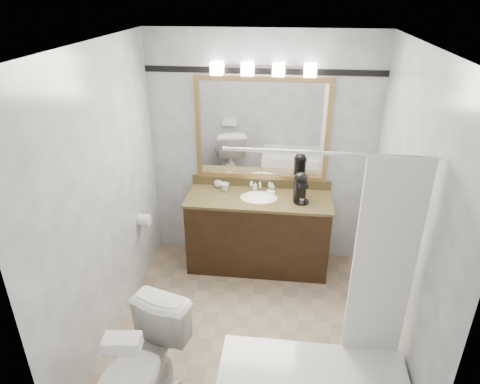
{
  "coord_description": "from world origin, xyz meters",
  "views": [
    {
      "loc": [
        0.28,
        -2.99,
        2.86
      ],
      "look_at": [
        -0.12,
        0.35,
        1.23
      ],
      "focal_mm": 32.0,
      "sensor_mm": 36.0,
      "label": 1
    }
  ],
  "objects": [
    {
      "name": "room",
      "position": [
        0.0,
        0.0,
        1.25
      ],
      "size": [
        2.42,
        2.62,
        2.52
      ],
      "color": "gray",
      "rests_on": "ground"
    },
    {
      "name": "vanity",
      "position": [
        0.0,
        1.02,
        0.44
      ],
      "size": [
        1.53,
        0.58,
        0.97
      ],
      "color": "black",
      "rests_on": "ground"
    },
    {
      "name": "mirror",
      "position": [
        0.0,
        1.28,
        1.5
      ],
      "size": [
        1.4,
        0.04,
        1.1
      ],
      "color": "#A77F4B",
      "rests_on": "room"
    },
    {
      "name": "vanity_light_bar",
      "position": [
        0.0,
        1.23,
        2.13
      ],
      "size": [
        1.02,
        0.14,
        0.12
      ],
      "color": "silver",
      "rests_on": "room"
    },
    {
      "name": "accent_stripe",
      "position": [
        0.0,
        1.29,
        2.1
      ],
      "size": [
        2.4,
        0.01,
        0.06
      ],
      "primitive_type": "cube",
      "color": "black",
      "rests_on": "room"
    },
    {
      "name": "tp_roll",
      "position": [
        -1.14,
        0.66,
        0.7
      ],
      "size": [
        0.11,
        0.12,
        0.12
      ],
      "primitive_type": "cylinder",
      "rotation": [
        0.0,
        1.57,
        0.0
      ],
      "color": "white",
      "rests_on": "room"
    },
    {
      "name": "toilet",
      "position": [
        -0.68,
        -0.92,
        0.41
      ],
      "size": [
        0.66,
        0.89,
        0.81
      ],
      "primitive_type": "imported",
      "rotation": [
        0.0,
        0.0,
        -0.29
      ],
      "color": "white",
      "rests_on": "ground"
    },
    {
      "name": "tissue_box",
      "position": [
        -0.68,
        -1.12,
        0.86
      ],
      "size": [
        0.24,
        0.15,
        0.09
      ],
      "primitive_type": "cube",
      "rotation": [
        0.0,
        0.0,
        0.12
      ],
      "color": "white",
      "rests_on": "toilet"
    },
    {
      "name": "coffee_maker",
      "position": [
        0.43,
        1.0,
        1.01
      ],
      "size": [
        0.17,
        0.2,
        0.31
      ],
      "rotation": [
        0.0,
        0.0,
        0.33
      ],
      "color": "black",
      "rests_on": "vanity"
    },
    {
      "name": "cup_left",
      "position": [
        -0.47,
        1.22,
        0.88
      ],
      "size": [
        0.09,
        0.09,
        0.07
      ],
      "primitive_type": "imported",
      "rotation": [
        0.0,
        0.0,
        -0.04
      ],
      "color": "white",
      "rests_on": "vanity"
    },
    {
      "name": "cup_right",
      "position": [
        -0.38,
        1.14,
        0.89
      ],
      "size": [
        0.12,
        0.12,
        0.09
      ],
      "primitive_type": "imported",
      "rotation": [
        0.0,
        0.0,
        0.36
      ],
      "color": "white",
      "rests_on": "vanity"
    },
    {
      "name": "soap_bottle_a",
      "position": [
        -0.06,
        1.19,
        0.9
      ],
      "size": [
        0.05,
        0.06,
        0.09
      ],
      "primitive_type": "imported",
      "rotation": [
        0.0,
        0.0,
        0.41
      ],
      "color": "white",
      "rests_on": "vanity"
    },
    {
      "name": "soap_bottle_b",
      "position": [
        0.13,
        1.22,
        0.89
      ],
      "size": [
        0.08,
        0.08,
        0.08
      ],
      "primitive_type": "imported",
      "rotation": [
        0.0,
        0.0,
        -0.43
      ],
      "color": "white",
      "rests_on": "vanity"
    },
    {
      "name": "soap_bar",
      "position": [
        0.12,
        1.13,
        0.86
      ],
      "size": [
        0.1,
        0.08,
        0.03
      ],
      "primitive_type": "cube",
      "rotation": [
        0.0,
        0.0,
        -0.31
      ],
      "color": "beige",
      "rests_on": "vanity"
    }
  ]
}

